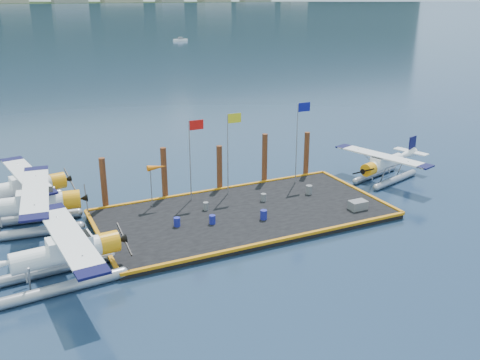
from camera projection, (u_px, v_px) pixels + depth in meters
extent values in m
plane|color=#162C44|center=(244.00, 217.00, 37.66)|extent=(4000.00, 4000.00, 0.00)
cube|color=black|center=(244.00, 215.00, 37.59)|extent=(20.00, 10.00, 0.40)
cylinder|color=#979AA5|center=(53.00, 269.00, 29.90)|extent=(6.58, 1.18, 0.63)
cylinder|color=#979AA5|center=(62.00, 288.00, 28.00)|extent=(6.58, 1.18, 0.63)
cylinder|color=white|center=(58.00, 254.00, 28.58)|extent=(5.00, 1.57, 1.16)
cube|color=white|center=(70.00, 245.00, 28.76)|extent=(2.42, 1.35, 0.95)
cube|color=black|center=(75.00, 240.00, 28.84)|extent=(1.57, 1.23, 0.58)
cylinder|color=#FD9B0E|center=(109.00, 242.00, 29.89)|extent=(1.16, 1.31, 1.23)
cube|color=black|center=(124.00, 239.00, 30.32)|extent=(0.26, 2.35, 1.19)
cube|color=white|center=(69.00, 236.00, 28.59)|extent=(2.38, 9.61, 0.13)
cube|color=#0C0B37|center=(50.00, 208.00, 32.29)|extent=(1.66, 1.08, 0.14)
cube|color=#0C0B37|center=(93.00, 272.00, 24.89)|extent=(1.66, 1.08, 0.14)
cylinder|color=#979AA5|center=(26.00, 219.00, 36.52)|extent=(6.84, 1.42, 0.66)
cylinder|color=#979AA5|center=(25.00, 233.00, 34.37)|extent=(6.84, 1.42, 0.66)
cylinder|color=white|center=(26.00, 205.00, 35.02)|extent=(5.21, 1.78, 1.21)
cube|color=white|center=(36.00, 198.00, 35.10)|extent=(2.54, 1.47, 0.99)
cube|color=black|center=(41.00, 195.00, 35.13)|extent=(1.66, 1.32, 0.60)
cylinder|color=#FD9B0E|center=(72.00, 200.00, 35.90)|extent=(1.23, 1.39, 1.27)
cube|color=black|center=(86.00, 198.00, 36.19)|extent=(0.34, 2.43, 1.23)
cube|color=white|center=(35.00, 190.00, 34.92)|extent=(2.75, 10.00, 0.13)
cube|color=#0C0B37|center=(36.00, 169.00, 39.13)|extent=(1.75, 1.17, 0.14)
cube|color=#0C0B37|center=(34.00, 217.00, 30.71)|extent=(1.75, 1.17, 0.14)
cylinder|color=#979AA5|center=(15.00, 202.00, 39.49)|extent=(6.53, 1.64, 0.63)
cylinder|color=#979AA5|center=(23.00, 212.00, 37.70)|extent=(6.53, 1.64, 0.63)
cylinder|color=white|center=(19.00, 188.00, 38.24)|extent=(5.00, 1.90, 1.15)
cube|color=white|center=(28.00, 182.00, 38.45)|extent=(2.46, 1.50, 0.94)
cube|color=black|center=(32.00, 178.00, 38.55)|extent=(1.62, 1.32, 0.58)
cylinder|color=#FD9B0E|center=(58.00, 181.00, 39.70)|extent=(1.23, 1.37, 1.22)
cube|color=black|center=(69.00, 179.00, 40.18)|extent=(0.43, 2.32, 1.18)
cube|color=white|center=(27.00, 175.00, 38.28)|extent=(3.03, 9.58, 0.13)
cube|color=#0C0B37|center=(12.00, 160.00, 41.79)|extent=(1.70, 1.18, 0.14)
cube|color=#0C0B37|center=(44.00, 193.00, 34.77)|extent=(1.70, 1.18, 0.14)
cylinder|color=#979AA5|center=(395.00, 180.00, 44.44)|extent=(5.52, 2.18, 0.54)
cylinder|color=#979AA5|center=(375.00, 174.00, 45.82)|extent=(5.52, 2.18, 0.54)
cylinder|color=white|center=(385.00, 163.00, 44.61)|extent=(4.31, 2.20, 1.00)
cube|color=white|center=(382.00, 161.00, 44.15)|extent=(2.20, 1.54, 0.81)
cube|color=black|center=(380.00, 160.00, 43.92)|extent=(1.49, 1.28, 0.50)
cylinder|color=#FD9B0E|center=(369.00, 169.00, 43.10)|extent=(1.18, 1.27, 1.05)
cube|color=black|center=(363.00, 171.00, 42.60)|extent=(0.65, 1.94, 1.02)
cube|color=white|center=(382.00, 156.00, 44.00)|extent=(3.71, 8.18, 0.11)
cube|color=#0C0B37|center=(426.00, 166.00, 41.31)|extent=(1.54, 1.18, 0.12)
cube|color=#0C0B37|center=(344.00, 146.00, 46.70)|extent=(1.54, 1.18, 0.12)
cube|color=#0C0B37|center=(412.00, 145.00, 47.01)|extent=(0.98, 0.40, 1.54)
cube|color=white|center=(411.00, 152.00, 47.14)|extent=(1.69, 3.18, 0.09)
cylinder|color=navy|center=(177.00, 222.00, 35.16)|extent=(0.43, 0.43, 0.60)
cylinder|color=navy|center=(264.00, 215.00, 36.24)|extent=(0.46, 0.46, 0.65)
cylinder|color=slate|center=(263.00, 197.00, 39.46)|extent=(0.40, 0.40, 0.56)
cylinder|color=navy|center=(212.00, 219.00, 35.55)|extent=(0.42, 0.42, 0.60)
cylinder|color=slate|center=(309.00, 190.00, 40.83)|extent=(0.48, 0.48, 0.68)
cylinder|color=slate|center=(206.00, 206.00, 37.85)|extent=(0.39, 0.39, 0.55)
cube|color=slate|center=(358.00, 205.00, 37.94)|extent=(1.24, 0.83, 0.62)
cylinder|color=#919299|center=(190.00, 161.00, 38.75)|extent=(0.08, 0.08, 6.00)
cube|color=red|center=(196.00, 125.00, 38.10)|extent=(1.10, 0.03, 0.70)
cylinder|color=#919299|center=(228.00, 155.00, 39.94)|extent=(0.08, 0.08, 6.20)
cube|color=yellow|center=(234.00, 118.00, 39.25)|extent=(1.10, 0.03, 0.70)
cylinder|color=#919299|center=(297.00, 144.00, 42.33)|extent=(0.08, 0.08, 6.50)
cube|color=navy|center=(304.00, 107.00, 41.60)|extent=(1.10, 0.03, 0.70)
cylinder|color=#919299|center=(151.00, 187.00, 38.02)|extent=(0.07, 0.07, 3.00)
cone|color=orange|center=(157.00, 167.00, 37.76)|extent=(1.40, 0.44, 0.44)
cylinder|color=#4D2916|center=(104.00, 185.00, 38.13)|extent=(0.44, 0.44, 4.00)
cylinder|color=#4D2916|center=(164.00, 175.00, 39.93)|extent=(0.44, 0.44, 4.20)
cylinder|color=#4D2916|center=(219.00, 169.00, 41.83)|extent=(0.44, 0.44, 3.80)
cylinder|color=#4D2916|center=(265.00, 160.00, 43.37)|extent=(0.44, 0.44, 4.30)
cylinder|color=#4D2916|center=(306.00, 155.00, 45.05)|extent=(0.44, 0.44, 4.00)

